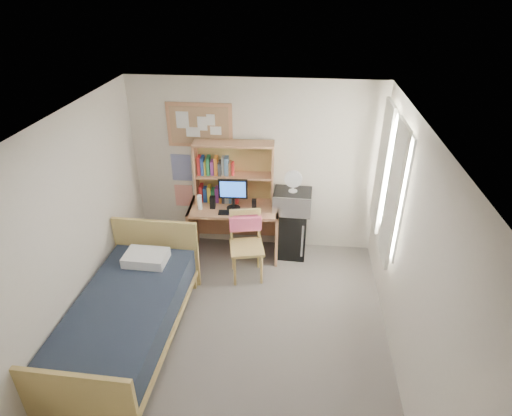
# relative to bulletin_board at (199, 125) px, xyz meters

# --- Properties ---
(floor) EXTENTS (3.60, 4.20, 0.02)m
(floor) POSITION_rel_bulletin_board_xyz_m (0.78, -2.08, -1.93)
(floor) COLOR slate
(floor) RESTS_ON ground
(ceiling) EXTENTS (3.60, 4.20, 0.02)m
(ceiling) POSITION_rel_bulletin_board_xyz_m (0.78, -2.08, 0.68)
(ceiling) COLOR silver
(ceiling) RESTS_ON wall_back
(wall_back) EXTENTS (3.60, 0.04, 2.60)m
(wall_back) POSITION_rel_bulletin_board_xyz_m (0.78, 0.02, -0.62)
(wall_back) COLOR silver
(wall_back) RESTS_ON floor
(wall_left) EXTENTS (0.04, 4.20, 2.60)m
(wall_left) POSITION_rel_bulletin_board_xyz_m (-1.02, -2.08, -0.62)
(wall_left) COLOR silver
(wall_left) RESTS_ON floor
(wall_right) EXTENTS (0.04, 4.20, 2.60)m
(wall_right) POSITION_rel_bulletin_board_xyz_m (2.58, -2.08, -0.62)
(wall_right) COLOR silver
(wall_right) RESTS_ON floor
(window_unit) EXTENTS (0.10, 1.40, 1.70)m
(window_unit) POSITION_rel_bulletin_board_xyz_m (2.53, -0.88, -0.32)
(window_unit) COLOR white
(window_unit) RESTS_ON wall_right
(curtain_left) EXTENTS (0.04, 0.55, 1.70)m
(curtain_left) POSITION_rel_bulletin_board_xyz_m (2.50, -1.28, -0.32)
(curtain_left) COLOR white
(curtain_left) RESTS_ON wall_right
(curtain_right) EXTENTS (0.04, 0.55, 1.70)m
(curtain_right) POSITION_rel_bulletin_board_xyz_m (2.50, -0.48, -0.32)
(curtain_right) COLOR white
(curtain_right) RESTS_ON wall_right
(bulletin_board) EXTENTS (0.94, 0.03, 0.64)m
(bulletin_board) POSITION_rel_bulletin_board_xyz_m (0.00, 0.00, 0.00)
(bulletin_board) COLOR tan
(bulletin_board) RESTS_ON wall_back
(poster_wave) EXTENTS (0.30, 0.01, 0.42)m
(poster_wave) POSITION_rel_bulletin_board_xyz_m (-0.32, 0.01, -0.67)
(poster_wave) COLOR #253395
(poster_wave) RESTS_ON wall_back
(poster_japan) EXTENTS (0.28, 0.01, 0.36)m
(poster_japan) POSITION_rel_bulletin_board_xyz_m (-0.32, 0.01, -1.14)
(poster_japan) COLOR red
(poster_japan) RESTS_ON wall_back
(desk) EXTENTS (1.34, 0.72, 0.82)m
(desk) POSITION_rel_bulletin_board_xyz_m (0.51, -0.33, -1.51)
(desk) COLOR tan
(desk) RESTS_ON floor
(desk_chair) EXTENTS (0.59, 0.59, 0.99)m
(desk_chair) POSITION_rel_bulletin_board_xyz_m (0.77, -0.88, -1.42)
(desk_chair) COLOR #DABA67
(desk_chair) RESTS_ON floor
(mini_fridge) EXTENTS (0.47, 0.47, 0.76)m
(mini_fridge) POSITION_rel_bulletin_board_xyz_m (1.36, -0.24, -1.54)
(mini_fridge) COLOR black
(mini_fridge) RESTS_ON floor
(bed) EXTENTS (1.16, 2.23, 0.61)m
(bed) POSITION_rel_bulletin_board_xyz_m (-0.45, -2.25, -1.62)
(bed) COLOR #1B2332
(bed) RESTS_ON floor
(hutch) EXTENTS (1.15, 0.35, 0.93)m
(hutch) POSITION_rel_bulletin_board_xyz_m (0.51, -0.18, -0.64)
(hutch) COLOR tan
(hutch) RESTS_ON desk
(monitor) EXTENTS (0.42, 0.05, 0.44)m
(monitor) POSITION_rel_bulletin_board_xyz_m (0.52, -0.39, -0.88)
(monitor) COLOR black
(monitor) RESTS_ON desk
(keyboard) EXTENTS (0.40, 0.15, 0.02)m
(keyboard) POSITION_rel_bulletin_board_xyz_m (0.52, -0.53, -1.09)
(keyboard) COLOR black
(keyboard) RESTS_ON desk
(speaker_left) EXTENTS (0.08, 0.08, 0.18)m
(speaker_left) POSITION_rel_bulletin_board_xyz_m (0.22, -0.41, -1.01)
(speaker_left) COLOR black
(speaker_left) RESTS_ON desk
(speaker_right) EXTENTS (0.07, 0.07, 0.16)m
(speaker_right) POSITION_rel_bulletin_board_xyz_m (0.82, -0.38, -1.02)
(speaker_right) COLOR black
(speaker_right) RESTS_ON desk
(water_bottle) EXTENTS (0.07, 0.07, 0.22)m
(water_bottle) POSITION_rel_bulletin_board_xyz_m (0.04, -0.45, -0.99)
(water_bottle) COLOR white
(water_bottle) RESTS_ON desk
(hoodie) EXTENTS (0.46, 0.23, 0.21)m
(hoodie) POSITION_rel_bulletin_board_xyz_m (0.73, -0.69, -1.15)
(hoodie) COLOR #FD6088
(hoodie) RESTS_ON desk_chair
(microwave) EXTENTS (0.55, 0.43, 0.31)m
(microwave) POSITION_rel_bulletin_board_xyz_m (1.36, -0.26, -1.00)
(microwave) COLOR silver
(microwave) RESTS_ON mini_fridge
(desk_fan) EXTENTS (0.25, 0.25, 0.31)m
(desk_fan) POSITION_rel_bulletin_board_xyz_m (1.36, -0.26, -0.69)
(desk_fan) COLOR white
(desk_fan) RESTS_ON microwave
(pillow) EXTENTS (0.53, 0.38, 0.13)m
(pillow) POSITION_rel_bulletin_board_xyz_m (-0.43, -1.50, -1.25)
(pillow) COLOR white
(pillow) RESTS_ON bed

